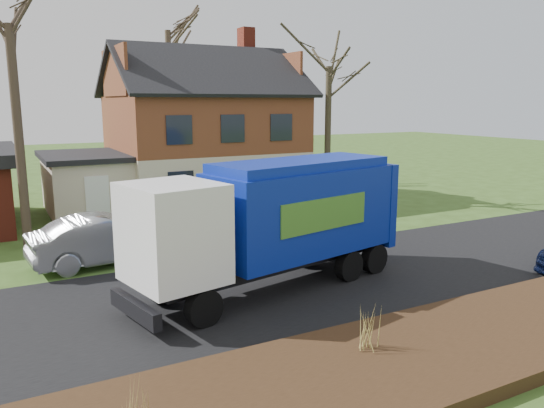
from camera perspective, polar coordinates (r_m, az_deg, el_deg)
name	(u,v)px	position (r m, az deg, el deg)	size (l,w,h in m)	color
ground	(313,281)	(15.94, 4.42, -8.22)	(120.00, 120.00, 0.00)	#324A18
road	(313,280)	(15.94, 4.42, -8.18)	(80.00, 7.00, 0.02)	black
mulch_verge	(449,347)	(12.10, 18.48, -14.43)	(80.00, 3.50, 0.30)	black
main_house	(195,125)	(28.30, -8.26, 8.39)	(12.95, 8.95, 9.26)	beige
garbage_truck	(277,217)	(14.78, 0.56, -1.35)	(8.69, 3.94, 3.60)	black
silver_sedan	(108,239)	(18.17, -17.19, -3.62)	(1.72, 4.92, 1.62)	#9DA0A4
tree_front_east	(330,43)	(27.76, 6.21, 16.84)	(3.59, 3.59, 9.99)	#3D3524
tree_back	(167,9)	(35.69, -11.24, 19.90)	(4.14, 4.14, 13.10)	#443729
grass_clump_mid	(369,329)	(11.10, 10.40, -13.06)	(0.31, 0.26, 0.88)	#9B8944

